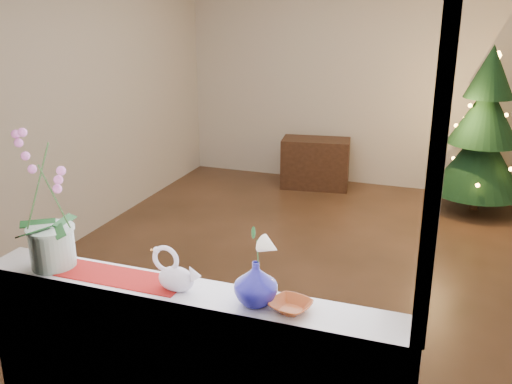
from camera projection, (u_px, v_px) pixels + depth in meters
ground at (308, 261)px, 5.13m from camera, size 5.00×5.00×0.00m
wall_back at (365, 77)px, 6.92m from camera, size 4.50×0.10×2.70m
wall_front at (169, 215)px, 2.47m from camera, size 4.50×0.10×2.70m
wall_left at (83, 98)px, 5.42m from camera, size 0.10×5.00×2.70m
windowsill at (186, 293)px, 2.73m from camera, size 2.20×0.26×0.04m
window_frame at (168, 134)px, 2.38m from camera, size 2.22×0.06×1.60m
runner at (118, 277)px, 2.84m from camera, size 0.70×0.20×0.01m
orchid_pot at (47, 201)px, 2.85m from camera, size 0.32×0.32×0.72m
swan at (176, 270)px, 2.69m from camera, size 0.26×0.15×0.21m
blue_vase at (256, 280)px, 2.56m from camera, size 0.24×0.24×0.24m
lily at (256, 237)px, 2.49m from camera, size 0.13×0.08×0.18m
paperweight at (257, 298)px, 2.57m from camera, size 0.08×0.08×0.07m
amber_dish at (291, 307)px, 2.53m from camera, size 0.19×0.19×0.04m
xmas_tree at (484, 130)px, 6.13m from camera, size 1.23×1.23×1.81m
side_table at (315, 163)px, 7.08m from camera, size 0.87×0.53×0.62m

